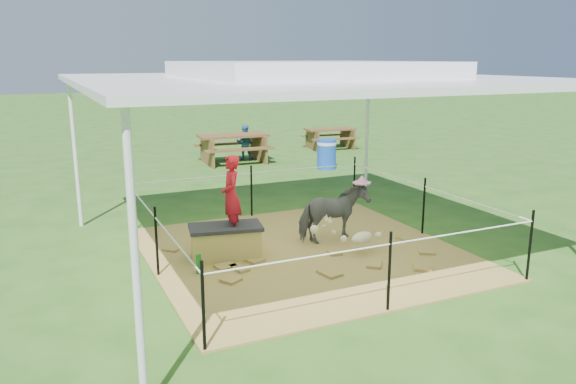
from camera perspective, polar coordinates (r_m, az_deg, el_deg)
name	(u,v)px	position (r m, az deg, el deg)	size (l,w,h in m)	color
ground	(304,254)	(8.73, 1.65, -6.27)	(90.00, 90.00, 0.00)	#2D5919
hay_patch	(304,253)	(8.73, 1.65, -6.18)	(4.60, 4.60, 0.03)	brown
canopy_tent	(305,76)	(8.22, 1.78, 11.67)	(6.30, 6.30, 2.90)	silver
rope_fence	(304,214)	(8.54, 1.68, -2.20)	(4.54, 4.54, 1.00)	black
straw_bale	(226,243)	(8.46, -6.32, -5.20)	(1.00, 0.50, 0.45)	#B79342
dark_cloth	(226,227)	(8.38, -6.37, -3.58)	(1.07, 0.56, 0.06)	black
woman	(231,189)	(8.26, -5.81, 0.30)	(0.44, 0.29, 1.20)	red
green_bottle	(199,264)	(7.93, -9.06, -7.22)	(0.08, 0.08, 0.28)	#1A771D
pony	(333,214)	(9.07, 4.62, -2.21)	(0.51, 1.12, 0.95)	#4D4E52
pink_hat	(334,181)	(8.94, 4.68, 1.14)	(0.29, 0.29, 0.14)	pink
foal	(362,236)	(8.64, 7.52, -4.41)	(1.02, 0.57, 0.57)	beige
trash_barrel	(327,154)	(15.30, 3.94, 3.85)	(0.52, 0.52, 0.80)	blue
picnic_table_near	(233,149)	(16.22, -5.57, 4.41)	(1.98, 1.43, 0.82)	brown
picnic_table_far	(330,138)	(18.77, 4.29, 5.44)	(1.63, 1.18, 0.68)	brown
distant_person	(245,142)	(16.73, -4.43, 5.06)	(0.50, 0.39, 1.03)	#3175BB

